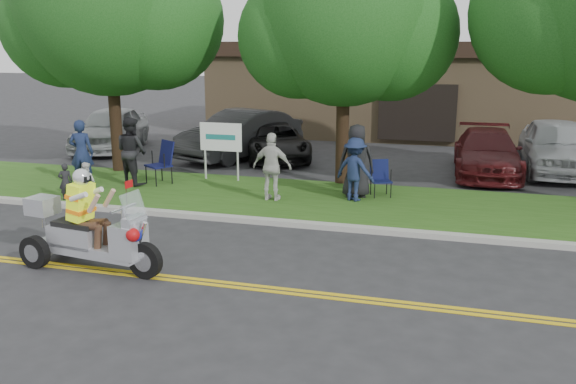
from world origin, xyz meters
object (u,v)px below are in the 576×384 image
(lawn_chair_a, at_px, (163,159))
(parked_car_far_left, at_px, (111,129))
(lawn_chair_b, at_px, (380,176))
(parked_car_mid, at_px, (275,142))
(spectator_adult_mid, at_px, (132,151))
(spectator_adult_right, at_px, (272,167))
(spectator_adult_left, at_px, (82,153))
(parked_car_left, at_px, (240,134))
(parked_car_far_right, at_px, (557,146))
(trike_scooter, at_px, (88,234))
(parked_car_right, at_px, (487,153))

(lawn_chair_a, bearing_deg, parked_car_far_left, 166.45)
(lawn_chair_b, relative_size, parked_car_mid, 0.21)
(lawn_chair_b, height_order, parked_car_far_left, parked_car_far_left)
(spectator_adult_mid, distance_m, spectator_adult_right, 4.31)
(spectator_adult_left, xyz_separation_m, parked_car_left, (2.60, 5.61, -0.19))
(lawn_chair_a, height_order, parked_car_mid, lawn_chair_a)
(parked_car_far_right, bearing_deg, trike_scooter, -129.97)
(lawn_chair_b, relative_size, parked_car_far_right, 0.19)
(lawn_chair_a, distance_m, parked_car_far_left, 6.78)
(spectator_adult_mid, bearing_deg, trike_scooter, 134.39)
(trike_scooter, xyz_separation_m, parked_car_right, (7.14, 10.36, 0.04))
(parked_car_mid, height_order, parked_car_far_right, parked_car_far_right)
(parked_car_right, height_order, parked_car_far_right, parked_car_far_right)
(trike_scooter, height_order, spectator_adult_mid, spectator_adult_mid)
(parked_car_far_right, bearing_deg, spectator_adult_left, -156.25)
(lawn_chair_a, xyz_separation_m, parked_car_far_right, (10.91, 5.04, 0.07))
(parked_car_right, distance_m, parked_car_far_right, 2.26)
(parked_car_left, distance_m, parked_car_right, 8.29)
(parked_car_right, bearing_deg, spectator_adult_right, -137.26)
(lawn_chair_a, height_order, spectator_adult_left, spectator_adult_left)
(spectator_adult_mid, xyz_separation_m, parked_car_left, (1.30, 5.18, -0.22))
(parked_car_left, bearing_deg, spectator_adult_right, -40.16)
(parked_car_mid, relative_size, parked_car_far_right, 0.89)
(trike_scooter, distance_m, parked_car_left, 11.05)
(lawn_chair_b, bearing_deg, spectator_adult_left, 164.61)
(spectator_adult_right, height_order, parked_car_left, spectator_adult_right)
(trike_scooter, relative_size, parked_car_left, 0.56)
(lawn_chair_a, height_order, parked_car_far_right, parked_car_far_right)
(lawn_chair_b, height_order, spectator_adult_left, spectator_adult_left)
(spectator_adult_mid, distance_m, parked_car_mid, 5.85)
(parked_car_mid, bearing_deg, parked_car_far_right, -22.49)
(parked_car_far_left, bearing_deg, lawn_chair_a, -59.29)
(trike_scooter, height_order, lawn_chair_b, trike_scooter)
(trike_scooter, relative_size, spectator_adult_left, 1.54)
(spectator_adult_right, bearing_deg, parked_car_right, -133.28)
(spectator_adult_left, distance_m, spectator_adult_mid, 1.37)
(lawn_chair_b, xyz_separation_m, parked_car_right, (2.76, 3.95, 0.06))
(spectator_adult_mid, relative_size, spectator_adult_right, 1.11)
(parked_car_mid, bearing_deg, spectator_adult_right, -97.41)
(parked_car_mid, bearing_deg, spectator_adult_mid, -139.72)
(lawn_chair_b, height_order, spectator_adult_right, spectator_adult_right)
(parked_car_left, bearing_deg, lawn_chair_a, -73.96)
(spectator_adult_right, bearing_deg, parked_car_far_right, -138.29)
(trike_scooter, bearing_deg, parked_car_left, 103.50)
(lawn_chair_a, xyz_separation_m, parked_car_left, (0.56, 4.80, 0.05))
(lawn_chair_b, distance_m, parked_car_far_left, 11.72)
(spectator_adult_right, distance_m, parked_car_right, 7.41)
(spectator_adult_left, bearing_deg, parked_car_far_right, -169.42)
(parked_car_far_left, distance_m, parked_car_far_right, 15.58)
(lawn_chair_b, xyz_separation_m, parked_car_far_right, (4.84, 4.82, 0.21))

